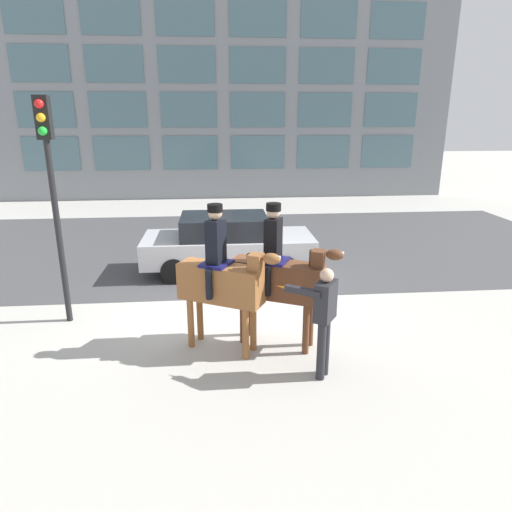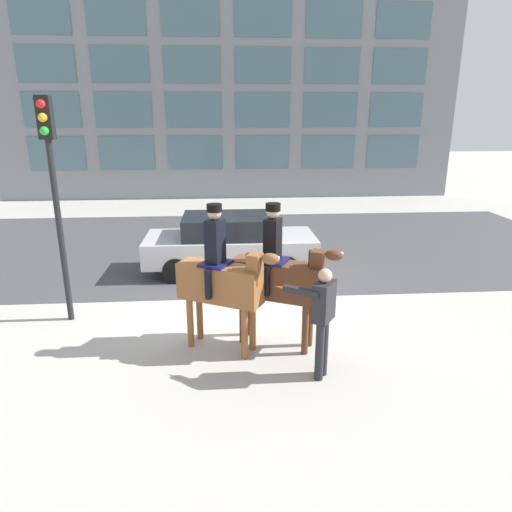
% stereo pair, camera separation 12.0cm
% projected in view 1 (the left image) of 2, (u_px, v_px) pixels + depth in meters
% --- Properties ---
extents(ground_plane, '(80.00, 80.00, 0.00)m').
position_uv_depth(ground_plane, '(240.00, 308.00, 9.31)').
color(ground_plane, '#B2AFA8').
extents(road_surface, '(20.97, 8.50, 0.01)m').
position_uv_depth(road_surface, '(232.00, 245.00, 13.83)').
color(road_surface, '#444447').
rests_on(road_surface, ground_plane).
extents(office_building_facade, '(20.97, 0.33, 14.82)m').
position_uv_depth(office_building_facade, '(222.00, 25.00, 19.47)').
color(office_building_facade, gray).
rests_on(office_building_facade, ground_plane).
extents(mounted_horse_lead, '(1.67, 1.09, 2.46)m').
position_uv_depth(mounted_horse_lead, '(222.00, 279.00, 7.34)').
color(mounted_horse_lead, brown).
rests_on(mounted_horse_lead, ground_plane).
extents(mounted_horse_companion, '(1.80, 1.08, 2.44)m').
position_uv_depth(mounted_horse_companion, '(279.00, 276.00, 7.49)').
color(mounted_horse_companion, '#59331E').
rests_on(mounted_horse_companion, ground_plane).
extents(pedestrian_bystander, '(0.91, 0.50, 1.72)m').
position_uv_depth(pedestrian_bystander, '(324.00, 314.00, 6.58)').
color(pedestrian_bystander, '#232328').
rests_on(pedestrian_bystander, ground_plane).
extents(street_car_near_lane, '(4.17, 1.78, 1.43)m').
position_uv_depth(street_car_near_lane, '(227.00, 243.00, 11.30)').
color(street_car_near_lane, '#B7B7BC').
rests_on(street_car_near_lane, ground_plane).
extents(traffic_light, '(0.24, 0.29, 4.09)m').
position_uv_depth(traffic_light, '(51.00, 177.00, 7.93)').
color(traffic_light, black).
rests_on(traffic_light, ground_plane).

